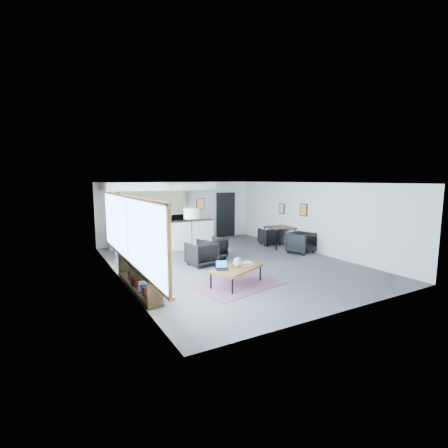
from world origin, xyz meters
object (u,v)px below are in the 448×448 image
coffee_table (237,269)px  dining_chair_near (301,243)px  laptop (222,267)px  ceramic_pot (238,262)px  dining_chair_far (270,237)px  dining_table (280,229)px  floor_lamp (192,215)px  microwave (178,217)px  armchair_right (212,248)px  book_stack (247,263)px  armchair_left (201,253)px

coffee_table → dining_chair_near: size_ratio=2.19×
laptop → ceramic_pot: ceramic_pot is taller
coffee_table → dining_chair_far: dining_chair_far is taller
dining_table → floor_lamp: bearing=-175.1°
dining_chair_near → microwave: size_ratio=1.48×
laptop → floor_lamp: bearing=102.5°
floor_lamp → armchair_right: bearing=-7.7°
coffee_table → armchair_right: bearing=51.3°
laptop → book_stack: 0.76m
ceramic_pot → book_stack: size_ratio=0.80×
dining_chair_near → microwave: 5.31m
dining_table → dining_chair_far: (-0.08, 0.54, -0.42)m
floor_lamp → dining_chair_far: bearing=12.7°
dining_chair_near → floor_lamp: bearing=151.5°
armchair_left → dining_chair_near: (3.95, -0.26, -0.05)m
coffee_table → laptop: bearing=147.9°
dining_table → microwave: size_ratio=2.09×
ceramic_pot → dining_chair_near: bearing=25.8°
ceramic_pot → armchair_left: 2.17m
book_stack → armchair_right: (0.35, 2.66, -0.10)m
armchair_right → microwave: size_ratio=1.62×
coffee_table → dining_chair_near: 4.43m
dining_table → armchair_right: bearing=-172.4°
laptop → book_stack: bearing=22.7°
laptop → dining_table: bearing=56.2°
laptop → floor_lamp: 2.99m
armchair_right → dining_table: bearing=171.8°
ceramic_pot → book_stack: bearing=11.4°
coffee_table → dining_chair_far: bearing=19.4°
coffee_table → book_stack: bearing=-11.5°
coffee_table → ceramic_pot: ceramic_pot is taller
ceramic_pot → dining_chair_far: (3.86, 3.70, -0.26)m
book_stack → armchair_left: 2.12m
dining_chair_near → laptop: bearing=-172.6°
dining_chair_far → floor_lamp: bearing=20.5°
armchair_left → dining_table: bearing=-173.2°
dining_chair_near → microwave: (-3.17, 4.19, 0.73)m
dining_chair_near → microwave: microwave is taller
ceramic_pot → dining_table: bearing=38.7°
laptop → dining_chair_near: size_ratio=0.50×
dining_table → laptop: bearing=-144.6°
armchair_left → dining_table: armchair_left is taller
armchair_right → dining_chair_far: 3.34m
ceramic_pot → armchair_right: 2.81m
dining_table → dining_chair_far: size_ratio=1.56×
book_stack → armchair_left: bearing=98.8°
ceramic_pot → book_stack: 0.33m
armchair_right → floor_lamp: (-0.71, 0.10, 1.14)m
armchair_left → floor_lamp: (-0.03, 0.66, 1.12)m
book_stack → armchair_right: size_ratio=0.40×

